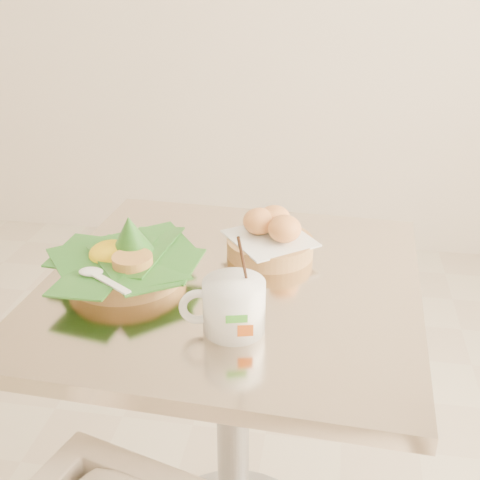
% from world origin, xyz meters
% --- Properties ---
extents(cafe_table, '(0.73, 0.73, 0.75)m').
position_xyz_m(cafe_table, '(0.20, 0.06, 0.53)').
color(cafe_table, gray).
rests_on(cafe_table, floor).
extents(rice_basket, '(0.28, 0.28, 0.14)m').
position_xyz_m(rice_basket, '(-0.01, 0.04, 0.79)').
color(rice_basket, '#B5834D').
rests_on(rice_basket, cafe_table).
extents(bread_basket, '(0.21, 0.21, 0.09)m').
position_xyz_m(bread_basket, '(0.26, 0.18, 0.79)').
color(bread_basket, '#B5834D').
rests_on(bread_basket, cafe_table).
extents(coffee_mug, '(0.14, 0.11, 0.18)m').
position_xyz_m(coffee_mug, '(0.23, -0.11, 0.80)').
color(coffee_mug, white).
rests_on(coffee_mug, cafe_table).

